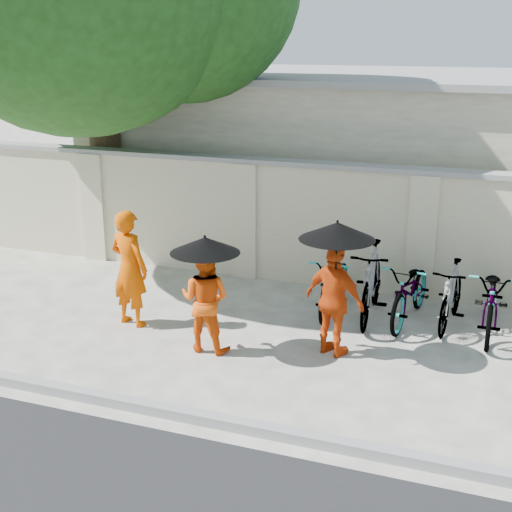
% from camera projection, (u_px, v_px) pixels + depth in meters
% --- Properties ---
extents(ground, '(80.00, 80.00, 0.00)m').
position_uv_depth(ground, '(232.00, 355.00, 9.44)').
color(ground, beige).
extents(kerb, '(40.00, 0.16, 0.12)m').
position_uv_depth(kerb, '(174.00, 412.00, 7.90)').
color(kerb, gray).
rests_on(kerb, ground).
extents(compound_wall, '(20.00, 0.30, 2.00)m').
position_uv_depth(compound_wall, '(361.00, 230.00, 11.68)').
color(compound_wall, beige).
rests_on(compound_wall, ground).
extents(building_behind, '(14.00, 6.00, 3.20)m').
position_uv_depth(building_behind, '(451.00, 161.00, 14.57)').
color(building_behind, beige).
rests_on(building_behind, ground).
extents(monk_left, '(0.70, 0.54, 1.72)m').
position_uv_depth(monk_left, '(129.00, 268.00, 10.23)').
color(monk_left, '#D24B00').
rests_on(monk_left, ground).
extents(monk_center, '(0.70, 0.55, 1.43)m').
position_uv_depth(monk_center, '(205.00, 300.00, 9.43)').
color(monk_center, '#E14D0A').
rests_on(monk_center, ground).
extents(parasol_center, '(0.91, 0.91, 0.79)m').
position_uv_depth(parasol_center, '(205.00, 245.00, 9.11)').
color(parasol_center, black).
rests_on(parasol_center, ground).
extents(monk_right, '(0.96, 0.68, 1.52)m').
position_uv_depth(monk_right, '(335.00, 301.00, 9.26)').
color(monk_right, '#C13909').
rests_on(monk_right, ground).
extents(parasol_right, '(0.97, 0.97, 0.97)m').
position_uv_depth(parasol_right, '(337.00, 231.00, 8.90)').
color(parasol_right, black).
rests_on(parasol_right, ground).
extents(bike_0, '(0.65, 1.75, 0.91)m').
position_uv_depth(bike_0, '(335.00, 283.00, 10.83)').
color(bike_0, '#9192A1').
rests_on(bike_0, ground).
extents(bike_1, '(0.65, 1.91, 1.13)m').
position_uv_depth(bike_1, '(371.00, 282.00, 10.53)').
color(bike_1, '#9192A1').
rests_on(bike_1, ground).
extents(bike_2, '(0.82, 1.87, 0.95)m').
position_uv_depth(bike_2, '(411.00, 291.00, 10.43)').
color(bike_2, '#9192A1').
rests_on(bike_2, ground).
extents(bike_3, '(0.58, 1.62, 0.95)m').
position_uv_depth(bike_3, '(451.00, 295.00, 10.25)').
color(bike_3, '#9192A1').
rests_on(bike_3, ground).
extents(bike_4, '(0.70, 1.92, 1.01)m').
position_uv_depth(bike_4, '(493.00, 300.00, 10.00)').
color(bike_4, '#9192A1').
rests_on(bike_4, ground).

